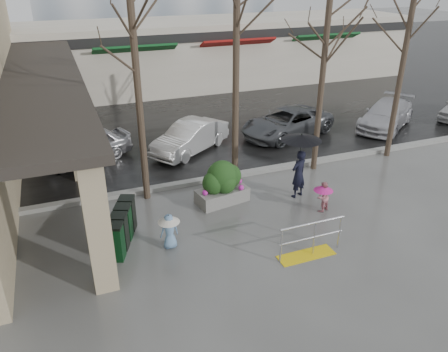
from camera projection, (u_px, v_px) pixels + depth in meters
ground at (244, 242)px, 12.38m from camera, size 120.00×120.00×0.00m
street_asphalt at (119, 76)px, 30.82m from camera, size 120.00×36.00×0.01m
curb at (200, 181)px, 15.70m from camera, size 120.00×0.30×0.15m
canopy_slab at (38, 70)px, 15.94m from camera, size 2.80×18.00×0.25m
pillar_front at (98, 225)px, 9.92m from camera, size 0.55×0.55×3.50m
pillar_back at (76, 133)px, 15.37m from camera, size 0.55×0.55×3.50m
storefront_row at (159, 55)px, 27.22m from camera, size 34.00×6.74×4.00m
handrail at (309, 243)px, 11.65m from camera, size 1.90×0.50×1.03m
tree_west at (134, 42)px, 12.53m from camera, size 3.20×3.20×6.80m
tree_midwest at (236, 31)px, 13.51m from camera, size 3.20×3.20×7.00m
tree_mideast at (326, 38)px, 14.75m from camera, size 3.20×3.20×6.50m
tree_east at (411, 17)px, 15.67m from camera, size 3.20×3.20×7.20m
woman at (300, 158)px, 14.23m from camera, size 1.31×1.31×2.26m
child_pink at (323, 194)px, 13.70m from camera, size 0.62×0.62×1.01m
child_blue at (169, 228)px, 11.88m from camera, size 0.61×0.61×1.04m
planter at (222, 183)px, 14.19m from camera, size 1.79×1.11×1.46m
news_boxes at (122, 227)px, 12.11m from camera, size 1.11×1.91×1.05m
car_a at (84, 146)px, 17.29m from camera, size 3.97×2.50×1.26m
car_b at (190, 137)px, 18.13m from camera, size 3.91×3.26×1.26m
car_c at (287, 122)px, 19.84m from camera, size 4.94×3.29×1.26m
car_d at (386, 114)px, 20.89m from camera, size 4.58×3.90×1.26m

